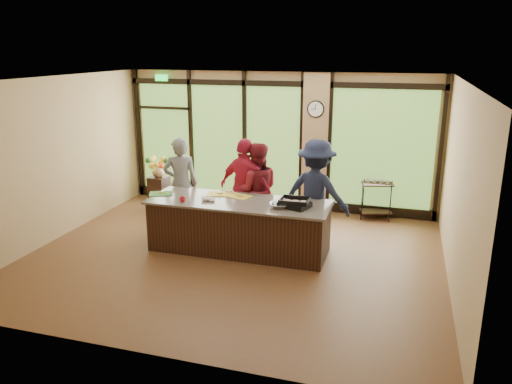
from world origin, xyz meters
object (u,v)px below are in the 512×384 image
Objects in this scene: cook_right at (316,193)px; flower_stand at (159,193)px; island_base at (239,227)px; roasting_pan at (294,205)px; cook_left at (181,184)px; bar_cart at (377,195)px.

flower_stand is at bearing -1.74° from cook_right.
island_base reaches higher than flower_stand.
cook_right reaches higher than roasting_pan.
island_base is 2.96m from flower_stand.
island_base is at bearing -163.87° from roasting_pan.
cook_left is 0.95× the size of cook_right.
island_base is at bearing -28.93° from flower_stand.
island_base is 1.70m from cook_left.
island_base is 1.68× the size of cook_left.
roasting_pan is 3.89m from flower_stand.
cook_right is (2.68, -0.03, 0.05)m from cook_left.
flower_stand is at bearing -65.24° from cook_left.
roasting_pan reaches higher than flower_stand.
flower_stand is (-2.43, 1.69, -0.06)m from island_base.
island_base is 6.48× the size of roasting_pan.
flower_stand is at bearing 145.22° from island_base.
cook_left is 2.58m from roasting_pan.
island_base is 1.52m from cook_right.
island_base is 1.13m from roasting_pan.
cook_right is 3.83m from flower_stand.
roasting_pan reaches higher than island_base.
bar_cart is (2.22, 2.45, 0.07)m from island_base.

